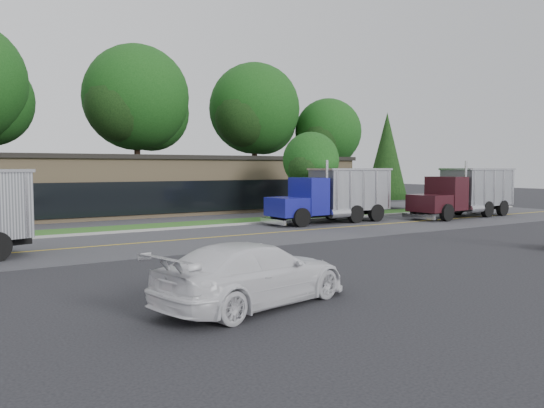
{
  "coord_description": "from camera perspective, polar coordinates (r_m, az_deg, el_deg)",
  "views": [
    {
      "loc": [
        -11.56,
        -14.4,
        3.46
      ],
      "look_at": [
        1.03,
        5.7,
        1.8
      ],
      "focal_mm": 35.0,
      "sensor_mm": 36.0,
      "label": 1
    }
  ],
  "objects": [
    {
      "name": "dump_truck_blue",
      "position": [
        33.35,
        6.88,
        1.13
      ],
      "size": [
        8.33,
        2.74,
        3.36
      ],
      "rotation": [
        0.0,
        0.0,
        3.15
      ],
      "color": "black",
      "rests_on": "ground"
    },
    {
      "name": "dump_truck_maroon",
      "position": [
        39.14,
        20.23,
        1.34
      ],
      "size": [
        9.32,
        3.29,
        3.36
      ],
      "rotation": [
        0.0,
        0.0,
        3.22
      ],
      "color": "black",
      "rests_on": "ground"
    },
    {
      "name": "rally_car",
      "position": [
        13.38,
        -2.03,
        -7.49
      ],
      "size": [
        5.84,
        3.49,
        1.59
      ],
      "primitive_type": "imported",
      "rotation": [
        0.0,
        0.0,
        1.82
      ],
      "color": "silver",
      "rests_on": "ground"
    },
    {
      "name": "curb",
      "position": [
        30.12,
        -9.28,
        -2.64
      ],
      "size": [
        60.0,
        0.3,
        0.12
      ],
      "primitive_type": "cube",
      "color": "#9E9E99",
      "rests_on": "ground"
    },
    {
      "name": "tree_far_d",
      "position": [
        55.29,
        -1.83,
        9.73
      ],
      "size": [
        9.87,
        9.29,
        14.08
      ],
      "color": "#382619",
      "rests_on": "ground"
    },
    {
      "name": "center_line",
      "position": [
        26.33,
        -5.73,
        -3.57
      ],
      "size": [
        60.0,
        0.12,
        0.01
      ],
      "primitive_type": "cube",
      "color": "gold",
      "rests_on": "ground"
    },
    {
      "name": "far_parking",
      "position": [
        36.46,
        -13.43,
        -1.55
      ],
      "size": [
        60.0,
        7.0,
        0.02
      ],
      "primitive_type": "cube",
      "color": "#4B4B50",
      "rests_on": "ground"
    },
    {
      "name": "tree_verge",
      "position": [
        36.54,
        4.24,
        4.41
      ],
      "size": [
        4.11,
        3.87,
        5.86
      ],
      "color": "#382619",
      "rests_on": "ground"
    },
    {
      "name": "strip_mall",
      "position": [
        42.64,
        -13.5,
        1.93
      ],
      "size": [
        32.0,
        12.0,
        4.0
      ],
      "primitive_type": "cube",
      "color": "#9B825F",
      "rests_on": "ground"
    },
    {
      "name": "ground",
      "position": [
        18.79,
        6.62,
        -6.63
      ],
      "size": [
        140.0,
        140.0,
        0.0
      ],
      "primitive_type": "plane",
      "color": "#2D2D32",
      "rests_on": "ground"
    },
    {
      "name": "tree_far_e",
      "position": [
        57.91,
        6.09,
        7.37
      ],
      "size": [
        7.57,
        7.13,
        10.8
      ],
      "color": "#382619",
      "rests_on": "ground"
    },
    {
      "name": "evergreen_right",
      "position": [
        45.24,
        12.24,
        5.07
      ],
      "size": [
        3.5,
        3.5,
        7.97
      ],
      "color": "#382619",
      "rests_on": "ground"
    },
    {
      "name": "road",
      "position": [
        26.33,
        -5.73,
        -3.57
      ],
      "size": [
        60.0,
        8.0,
        0.02
      ],
      "primitive_type": "cube",
      "color": "#4B4B50",
      "rests_on": "ground"
    },
    {
      "name": "grass_verge",
      "position": [
        31.78,
        -10.54,
        -2.31
      ],
      "size": [
        60.0,
        3.4,
        0.03
      ],
      "primitive_type": "cube",
      "color": "#2E6522",
      "rests_on": "ground"
    },
    {
      "name": "tree_far_c",
      "position": [
        51.35,
        -14.26,
        10.48
      ],
      "size": [
        10.29,
        9.68,
        14.67
      ],
      "color": "#382619",
      "rests_on": "ground"
    }
  ]
}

